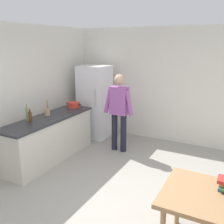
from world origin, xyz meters
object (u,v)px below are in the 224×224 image
cooking_pot (74,105)px  bottle_vinegar_tall (27,114)px  refrigerator (95,102)px  bottle_beer_brown (30,117)px  person (119,108)px  utensil_jar (47,112)px

cooking_pot → bottle_vinegar_tall: size_ratio=1.25×
cooking_pot → refrigerator: bearing=79.4°
refrigerator → cooking_pot: bearing=-100.6°
cooking_pot → bottle_beer_brown: (-0.02, -1.32, 0.05)m
bottle_beer_brown → cooking_pot: bearing=89.0°
refrigerator → bottle_vinegar_tall: refrigerator is taller
person → utensil_jar: bearing=-140.4°
utensil_jar → bottle_beer_brown: utensil_jar is taller
refrigerator → person: size_ratio=1.06×
utensil_jar → bottle_beer_brown: bearing=-84.3°
cooking_pot → utensil_jar: bearing=-95.3°
refrigerator → cooking_pot: 0.72m
person → bottle_vinegar_tall: person is taller
cooking_pot → bottle_beer_brown: 1.32m
person → bottle_vinegar_tall: size_ratio=5.31×
utensil_jar → person: bearing=39.6°
refrigerator → person: 1.10m
refrigerator → bottle_beer_brown: (-0.16, -2.03, 0.11)m
person → utensil_jar: (-1.16, -0.96, 0.00)m
person → bottle_beer_brown: bearing=-126.9°
utensil_jar → bottle_vinegar_tall: (-0.08, -0.46, 0.06)m
refrigerator → bottle_beer_brown: bearing=-94.4°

